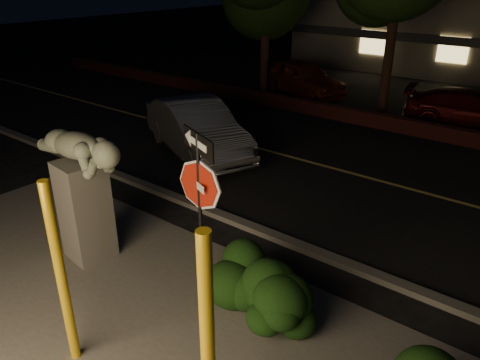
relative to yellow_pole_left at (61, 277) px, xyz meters
name	(u,v)px	position (x,y,z in m)	size (l,w,h in m)	color
ground	(417,149)	(0.95, 11.55, -1.40)	(90.00, 90.00, 0.00)	black
road	(378,181)	(0.95, 8.55, -1.40)	(80.00, 8.00, 0.01)	black
lane_marking	(378,180)	(0.95, 8.55, -1.39)	(80.00, 0.12, 0.01)	#AF9B46
curb	(296,245)	(0.95, 4.45, -1.34)	(80.00, 0.25, 0.12)	#4C4944
brick_wall	(432,131)	(0.95, 12.85, -1.15)	(40.00, 0.35, 0.50)	#4B1A18
parking_lot	(475,103)	(0.95, 18.55, -1.40)	(40.00, 12.00, 0.01)	black
yellow_pole_left	(61,277)	(0.00, 0.00, 0.00)	(0.14, 0.14, 2.81)	gold
yellow_pole_right	(208,359)	(2.56, 0.06, 0.11)	(0.15, 0.15, 3.02)	yellow
signpost	(199,186)	(0.52, 2.17, 0.69)	(0.93, 0.40, 2.94)	black
sculpture	(82,180)	(-2.00, 1.73, 0.22)	(2.48, 0.92, 2.64)	#4C4944
hedge_center	(265,287)	(1.61, 2.43, -0.88)	(2.03, 0.95, 1.06)	black
hedge_right	(286,304)	(2.12, 2.27, -0.85)	(1.69, 0.90, 1.11)	black
silver_sedan	(197,128)	(-4.21, 7.12, -0.61)	(1.67, 4.79, 1.58)	#9E9DA2
parked_car_red	(302,77)	(-5.52, 15.28, -0.65)	(1.78, 4.43, 1.51)	maroon
parked_car_darkred	(471,109)	(1.58, 14.88, -0.76)	(1.81, 4.45, 1.29)	#420A0B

